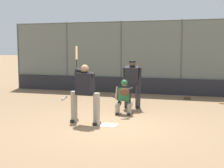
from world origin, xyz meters
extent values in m
plane|color=#846647|center=(0.00, 0.00, 0.00)|extent=(160.00, 160.00, 0.00)
cube|color=white|center=(0.00, 0.00, 0.01)|extent=(0.43, 0.43, 0.01)
cylinder|color=#515651|center=(-1.44, -6.52, 1.73)|extent=(0.08, 0.08, 3.46)
cylinder|color=#515651|center=(1.44, -6.52, 1.73)|extent=(0.08, 0.08, 3.46)
cylinder|color=#515651|center=(4.31, -6.52, 1.73)|extent=(0.08, 0.08, 3.46)
cylinder|color=#515651|center=(7.18, -6.52, 1.73)|extent=(0.08, 0.08, 3.46)
cube|color=slate|center=(0.00, -6.52, 1.73)|extent=(14.36, 0.01, 3.46)
cylinder|color=#515651|center=(0.00, -6.52, 3.43)|extent=(14.36, 0.06, 0.06)
cube|color=#28282D|center=(0.00, -6.42, 0.37)|extent=(14.07, 0.18, 0.74)
cube|color=slate|center=(0.61, -8.54, 0.06)|extent=(10.05, 1.95, 0.12)
cube|color=slate|center=(0.61, -7.99, 0.22)|extent=(10.05, 0.55, 0.44)
cube|color=#B7BABC|center=(0.61, -7.99, 0.48)|extent=(10.05, 0.24, 0.08)
cube|color=slate|center=(0.61, -8.54, 0.38)|extent=(10.05, 0.55, 0.76)
cube|color=#B7BABC|center=(0.61, -8.54, 0.80)|extent=(10.05, 0.24, 0.08)
cube|color=slate|center=(0.61, -9.09, 0.54)|extent=(10.05, 0.55, 1.08)
cube|color=#B7BABC|center=(0.61, -9.09, 1.12)|extent=(10.05, 0.24, 0.08)
cylinder|color=gray|center=(0.35, 0.04, 0.45)|extent=(0.19, 0.19, 0.91)
cube|color=black|center=(0.35, 0.04, 0.04)|extent=(0.16, 0.30, 0.08)
cylinder|color=gray|center=(1.10, -0.09, 0.45)|extent=(0.19, 0.19, 0.91)
cube|color=black|center=(1.10, -0.09, 0.04)|extent=(0.16, 0.30, 0.08)
cube|color=black|center=(0.73, -0.02, 1.15)|extent=(0.53, 0.37, 0.62)
sphere|color=#936B4C|center=(0.73, -0.02, 1.57)|extent=(0.23, 0.23, 0.23)
cylinder|color=black|center=(0.72, -0.05, 1.47)|extent=(0.63, 0.26, 0.24)
cylinder|color=black|center=(1.02, -0.10, 1.47)|extent=(0.11, 0.15, 0.17)
sphere|color=black|center=(1.02, -0.13, 1.53)|extent=(0.04, 0.04, 0.04)
cylinder|color=black|center=(1.05, -0.21, 1.67)|extent=(0.11, 0.20, 0.29)
cylinder|color=tan|center=(1.14, -0.40, 2.01)|extent=(0.18, 0.30, 0.42)
cylinder|color=gray|center=(-0.22, -1.47, 0.14)|extent=(0.14, 0.14, 0.29)
cylinder|color=gray|center=(-0.20, -1.66, 0.31)|extent=(0.22, 0.45, 0.22)
cube|color=black|center=(-0.22, -1.47, 0.04)|extent=(0.13, 0.27, 0.08)
cylinder|color=gray|center=(0.16, -1.43, 0.14)|extent=(0.14, 0.14, 0.29)
cylinder|color=gray|center=(0.18, -1.61, 0.31)|extent=(0.22, 0.45, 0.22)
cube|color=black|center=(0.16, -1.43, 0.04)|extent=(0.13, 0.27, 0.08)
cube|color=black|center=(0.00, -1.68, 0.66)|extent=(0.46, 0.38, 0.52)
cube|color=#235B33|center=(-0.02, -1.54, 0.66)|extent=(0.39, 0.17, 0.43)
sphere|color=#936B4C|center=(0.00, -1.68, 0.98)|extent=(0.19, 0.19, 0.19)
sphere|color=#235B33|center=(0.00, -1.68, 1.02)|extent=(0.22, 0.22, 0.22)
cylinder|color=black|center=(-0.19, -1.47, 0.82)|extent=(0.22, 0.51, 0.15)
ellipsoid|color=#56331E|center=(-0.12, -1.23, 0.79)|extent=(0.31, 0.13, 0.24)
cylinder|color=#936B4C|center=(0.25, -1.65, 0.68)|extent=(0.12, 0.30, 0.42)
cylinder|color=#333333|center=(-0.23, -2.73, 0.44)|extent=(0.18, 0.18, 0.88)
cube|color=black|center=(-0.23, -2.73, 0.04)|extent=(0.12, 0.29, 0.08)
cylinder|color=#333333|center=(0.17, -2.71, 0.44)|extent=(0.18, 0.18, 0.88)
cube|color=black|center=(0.17, -2.71, 0.04)|extent=(0.12, 0.29, 0.08)
cube|color=black|center=(-0.03, -2.66, 1.19)|extent=(0.50, 0.44, 0.67)
sphere|color=brown|center=(-0.03, -2.66, 1.62)|extent=(0.22, 0.22, 0.22)
cylinder|color=black|center=(-0.03, -2.66, 1.68)|extent=(0.23, 0.23, 0.08)
cylinder|color=black|center=(-0.31, -2.61, 0.99)|extent=(0.14, 0.25, 0.94)
cylinder|color=black|center=(0.24, -2.58, 0.99)|extent=(0.16, 0.25, 0.94)
sphere|color=black|center=(3.29, -4.24, 0.03)|extent=(0.04, 0.04, 0.04)
cylinder|color=black|center=(3.26, -4.08, 0.03)|extent=(0.09, 0.34, 0.03)
cylinder|color=#B7BCC1|center=(3.18, -3.68, 0.03)|extent=(0.15, 0.47, 0.07)
sphere|color=black|center=(3.43, -5.20, 0.03)|extent=(0.04, 0.04, 0.04)
cylinder|color=black|center=(3.28, -5.30, 0.03)|extent=(0.31, 0.23, 0.03)
cylinder|color=maroon|center=(2.93, -5.54, 0.03)|extent=(0.44, 0.34, 0.07)
sphere|color=black|center=(0.63, -4.37, 0.03)|extent=(0.04, 0.04, 0.04)
cylinder|color=black|center=(0.78, -4.47, 0.03)|extent=(0.32, 0.23, 0.03)
cylinder|color=#28282D|center=(1.14, -4.72, 0.03)|extent=(0.45, 0.34, 0.07)
ellipsoid|color=#56331E|center=(-1.83, -5.30, 0.06)|extent=(0.32, 0.20, 0.11)
ellipsoid|color=#56331E|center=(-1.74, -5.21, 0.05)|extent=(0.11, 0.09, 0.09)
camera|label=1|loc=(-2.56, 8.14, 2.14)|focal=50.00mm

